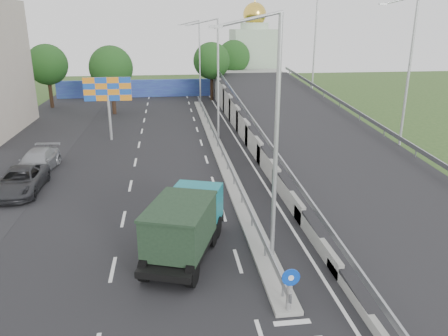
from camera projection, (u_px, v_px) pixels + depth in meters
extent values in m
cube|color=black|center=(183.00, 165.00, 31.86)|extent=(26.00, 90.00, 0.04)
cube|color=gray|center=(218.00, 148.00, 35.97)|extent=(1.00, 44.00, 0.20)
cube|color=gray|center=(362.00, 117.00, 36.76)|extent=(0.10, 50.00, 0.32)
cube|color=gray|center=(252.00, 120.00, 35.60)|extent=(0.10, 50.00, 0.32)
cube|color=gray|center=(218.00, 140.00, 35.76)|extent=(0.08, 44.00, 0.32)
cylinder|color=gray|center=(218.00, 143.00, 35.84)|extent=(0.09, 0.09, 0.60)
cylinder|color=black|center=(289.00, 295.00, 15.22)|extent=(0.20, 0.20, 1.20)
cylinder|color=#0C3FBF|center=(291.00, 277.00, 14.91)|extent=(0.64, 0.05, 0.64)
cylinder|color=white|center=(291.00, 278.00, 14.88)|extent=(0.20, 0.03, 0.20)
cylinder|color=#B2B5B7|center=(276.00, 145.00, 17.45)|extent=(0.18, 0.18, 10.00)
cylinder|color=#B2B5B7|center=(249.00, 19.00, 15.82)|extent=(2.57, 0.12, 0.66)
cube|color=#B2B5B7|center=(216.00, 27.00, 15.75)|extent=(0.50, 0.18, 0.12)
cylinder|color=#B2B5B7|center=(218.00, 82.00, 36.28)|extent=(0.18, 0.18, 10.00)
cylinder|color=#B2B5B7|center=(203.00, 22.00, 34.65)|extent=(2.57, 0.12, 0.66)
cube|color=#B2B5B7|center=(188.00, 25.00, 34.58)|extent=(0.50, 0.18, 0.12)
cylinder|color=#B2B5B7|center=(200.00, 62.00, 55.12)|extent=(0.18, 0.18, 10.00)
cylinder|color=#B2B5B7|center=(189.00, 23.00, 53.48)|extent=(2.57, 0.12, 0.66)
cube|color=#B2B5B7|center=(180.00, 25.00, 53.41)|extent=(0.50, 0.18, 0.12)
cube|color=#2B2999|center=(167.00, 88.00, 61.49)|extent=(30.00, 0.50, 2.40)
cube|color=#B2CCAD|center=(254.00, 59.00, 69.70)|extent=(7.00, 7.00, 9.00)
cylinder|color=#B2CCAD|center=(254.00, 26.00, 68.13)|extent=(4.40, 4.40, 1.00)
sphere|color=gold|center=(255.00, 14.00, 67.60)|extent=(3.60, 3.60, 3.60)
cone|color=gold|center=(255.00, 1.00, 66.97)|extent=(0.30, 0.30, 1.20)
cylinder|color=#B2B5B7|center=(110.00, 118.00, 38.04)|extent=(0.24, 0.24, 4.00)
cube|color=orange|center=(107.00, 89.00, 37.25)|extent=(4.00, 0.20, 2.00)
cylinder|color=black|center=(113.00, 97.00, 49.21)|extent=(0.44, 0.44, 4.00)
sphere|color=#113E16|center=(111.00, 68.00, 48.21)|extent=(4.80, 4.80, 4.80)
cylinder|color=black|center=(212.00, 85.00, 58.21)|extent=(0.44, 0.44, 4.00)
sphere|color=#113E16|center=(212.00, 61.00, 57.21)|extent=(4.80, 4.80, 4.80)
cylinder|color=black|center=(51.00, 91.00, 52.94)|extent=(0.44, 0.44, 4.00)
sphere|color=#113E16|center=(47.00, 64.00, 51.94)|extent=(4.80, 4.80, 4.80)
cylinder|color=black|center=(234.00, 79.00, 65.29)|extent=(0.44, 0.44, 4.00)
sphere|color=#113E16|center=(234.00, 57.00, 64.29)|extent=(4.80, 4.80, 4.80)
cylinder|color=black|center=(178.00, 223.00, 21.30)|extent=(0.66, 1.11, 1.06)
cylinder|color=black|center=(216.00, 227.00, 20.93)|extent=(0.66, 1.11, 1.06)
cylinder|color=black|center=(172.00, 231.00, 20.50)|extent=(0.66, 1.11, 1.06)
cylinder|color=black|center=(212.00, 235.00, 20.13)|extent=(0.66, 1.11, 1.06)
cylinder|color=black|center=(146.00, 268.00, 17.37)|extent=(0.66, 1.11, 1.06)
cylinder|color=black|center=(192.00, 274.00, 17.00)|extent=(0.66, 1.11, 1.06)
cube|color=black|center=(185.00, 242.00, 19.20)|extent=(4.04, 6.35, 0.29)
cube|color=#095B66|center=(198.00, 202.00, 20.99)|extent=(2.59, 2.18, 1.63)
cube|color=black|center=(201.00, 188.00, 21.54)|extent=(1.74, 0.65, 0.67)
cube|color=black|center=(202.00, 214.00, 22.07)|extent=(2.13, 0.86, 0.48)
cube|color=black|center=(180.00, 226.00, 18.33)|extent=(3.37, 4.20, 1.73)
cube|color=black|center=(179.00, 206.00, 18.04)|extent=(3.50, 4.32, 0.12)
imported|color=#2A2B2E|center=(21.00, 181.00, 26.48)|extent=(2.47, 5.30, 1.47)
imported|color=gray|center=(37.00, 162.00, 30.10)|extent=(2.50, 5.34, 1.51)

